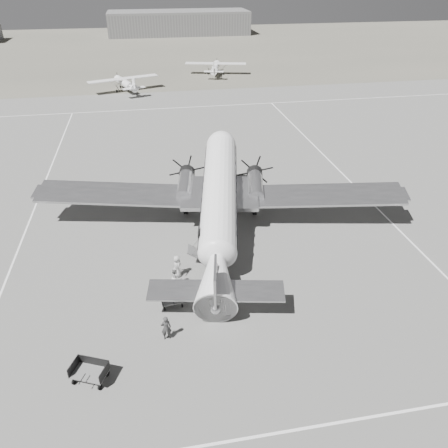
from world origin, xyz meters
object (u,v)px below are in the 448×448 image
Objects in this scene: hangar_main at (179,23)px; ground_crew at (166,328)px; dc3_airliner at (219,203)px; light_plane_left at (125,84)px; ramp_agent at (176,276)px; light_plane_right at (216,68)px; baggage_cart_near at (172,300)px; baggage_cart_far at (90,372)px; passenger at (177,266)px.

hangar_main is 25.67× the size of ground_crew.
dc3_airliner is 48.38m from light_plane_left.
ramp_agent is (-3.97, -5.75, -2.15)m from dc3_airliner.
light_plane_left is 8.12× the size of ramp_agent.
hangar_main reaches higher than dc3_airliner.
dc3_airliner is 58.75m from light_plane_right.
baggage_cart_far is (-4.65, -5.03, 0.12)m from baggage_cart_near.
ground_crew is 4.86m from ramp_agent.
baggage_cart_near is (-13.61, -65.71, -0.82)m from light_plane_right.
light_plane_left is 1.01× the size of light_plane_right.
light_plane_right is at bearing -105.98° from ground_crew.
hangar_main is at bearing 106.38° from baggage_cart_far.
baggage_cart_near is (-4.36, -7.71, -2.48)m from dc3_airliner.
baggage_cart_far is (-9.01, -12.75, -2.35)m from dc3_airliner.
dc3_airliner reaches higher than light_plane_right.
ground_crew is 5.91m from passenger.
light_plane_left reaches higher than light_plane_right.
baggage_cart_far is 4.68m from ground_crew.
baggage_cart_near is at bearing -88.24° from light_plane_right.
hangar_main reaches higher than baggage_cart_near.
baggage_cart_near is 3.09m from passenger.
hangar_main is at bearing 57.65° from light_plane_left.
ramp_agent is (5.04, 7.00, 0.20)m from baggage_cart_far.
baggage_cart_near is at bearing -95.48° from hangar_main.
passenger reaches higher than ramp_agent.
baggage_cart_far is at bearing -114.13° from dc3_airliner.
ground_crew is 1.10× the size of ramp_agent.
passenger is (-3.77, -4.71, -2.07)m from dc3_airliner.
passenger reaches higher than ground_crew.
ground_crew is (4.10, 2.23, 0.28)m from baggage_cart_far.
dc3_airliner is 7.31m from ramp_agent.
dc3_airliner reaches higher than ground_crew.
baggage_cart_far is at bearing -110.75° from light_plane_left.
light_plane_left reaches higher than ground_crew.
dc3_airliner is 15.79m from baggage_cart_far.
light_plane_right reaches higher than ground_crew.
light_plane_left is 7.35× the size of passenger.
dc3_airliner is at bearing -63.05° from passenger.
hangar_main reaches higher than passenger.
dc3_airliner reaches higher than light_plane_left.
dc3_airliner is at bearing 54.73° from baggage_cart_near.
ramp_agent is (0.39, 1.97, 0.33)m from baggage_cart_near.
light_plane_right is at bearing 92.08° from dc3_airliner.
ramp_agent is 1.06m from passenger.
baggage_cart_far is at bearing 122.51° from passenger.
baggage_cart_far is 9.60m from passenger.
hangar_main is 122.90m from ramp_agent.
light_plane_left is 60.46m from baggage_cart_far.
dc3_airliner is at bearing -93.71° from hangar_main.
ramp_agent reaches higher than baggage_cart_far.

